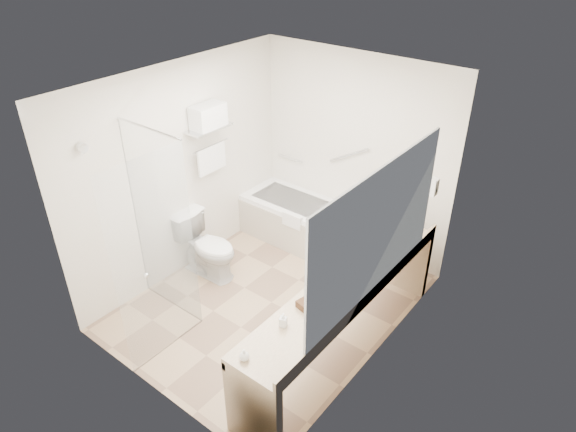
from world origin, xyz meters
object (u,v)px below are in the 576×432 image
Objects in this scene: bathtub at (302,222)px; water_bottle_left at (358,254)px; toilet at (208,247)px; vanity_counter at (344,303)px; amenity_basket at (308,307)px.

water_bottle_left is (1.41, -1.00, 0.66)m from bathtub.
bathtub is 1.36m from toilet.
bathtub is 2.06× the size of toilet.
vanity_counter reaches higher than bathtub.
amenity_basket is at bearing -87.49° from water_bottle_left.
vanity_counter is 0.54m from amenity_basket.
toilet is at bearing 176.67° from vanity_counter.
vanity_counter is at bearing -74.03° from water_bottle_left.
water_bottle_left is at bearing -83.67° from toilet.
bathtub is 8.13× the size of water_bottle_left.
bathtub is 2.44m from amenity_basket.
vanity_counter reaches higher than toilet.
amenity_basket is (1.45, -1.87, 0.61)m from bathtub.
vanity_counter is 1.99m from toilet.
vanity_counter is (1.52, -1.39, 0.36)m from bathtub.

